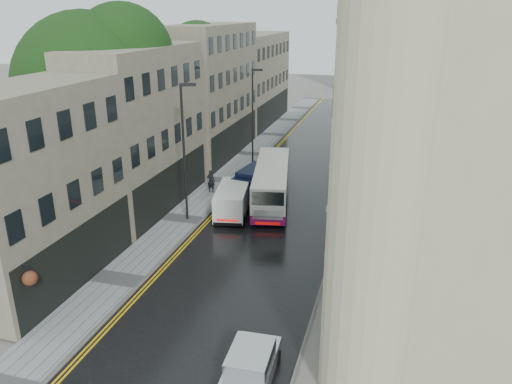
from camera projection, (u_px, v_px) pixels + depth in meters
The scene contains 14 objects.
road at pixel (293, 188), 39.60m from camera, with size 9.00×85.00×0.02m, color black.
left_sidewalk at pixel (224, 181), 41.08m from camera, with size 2.70×85.00×0.12m, color gray.
right_sidewalk at pixel (362, 194), 38.19m from camera, with size 1.80×85.00×0.12m, color slate.
old_shop_row at pixel (192, 102), 42.21m from camera, with size 4.50×56.00×12.00m, color gray, non-canonical shape.
modern_block at pixel (443, 111), 33.18m from camera, with size 8.00×40.00×14.00m, color #C5BC93, non-canonical shape.
tree_near at pixel (92, 110), 33.64m from camera, with size 10.56×10.56×13.89m, color black, non-canonical shape.
tree_far at pixel (177, 92), 45.54m from camera, with size 9.24×9.24×12.46m, color black, non-canonical shape.
cream_bus at pixel (254, 197), 33.85m from camera, with size 2.29×10.07×2.75m, color white, non-canonical shape.
white_lorry at pixel (341, 151), 41.36m from camera, with size 2.61×8.69×4.56m, color silver, non-canonical shape.
white_van at pixel (215, 209), 32.60m from camera, with size 1.97×4.60×2.08m, color white, non-canonical shape.
navy_van at pixel (236, 187), 36.20m from camera, with size 1.93×4.82×2.46m, color black, non-canonical shape.
pedestrian at pixel (211, 181), 38.11m from camera, with size 0.64×0.42×1.77m, color black.
lamp_post_near at pixel (184, 154), 31.98m from camera, with size 1.01×0.22×8.96m, color black, non-canonical shape.
lamp_post_far at pixel (253, 118), 44.20m from camera, with size 0.94×0.21×8.40m, color black, non-canonical shape.
Camera 1 is at (7.36, -9.15, 13.39)m, focal length 35.00 mm.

